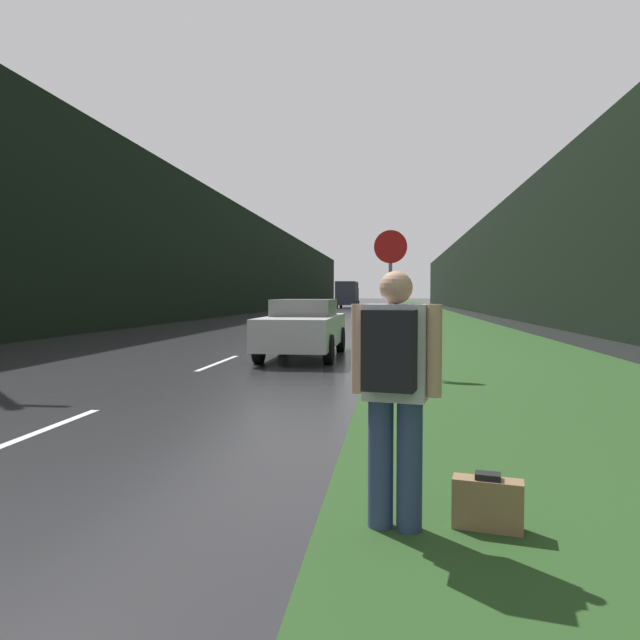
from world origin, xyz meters
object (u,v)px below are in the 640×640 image
(stop_sign, at_px, (390,287))
(delivery_truck, at_px, (348,294))
(suitcase, at_px, (488,505))
(car_passing_near, at_px, (304,327))
(hitchhiker_with_backpack, at_px, (394,384))

(stop_sign, bearing_deg, delivery_truck, 95.40)
(suitcase, distance_m, car_passing_near, 10.89)
(delivery_truck, bearing_deg, hitchhiker_with_backpack, -85.14)
(hitchhiker_with_backpack, distance_m, delivery_truck, 68.27)
(suitcase, height_order, delivery_truck, delivery_truck)
(stop_sign, bearing_deg, suitcase, -84.78)
(stop_sign, xyz_separation_m, delivery_truck, (-5.71, 60.38, 0.01))
(suitcase, xyz_separation_m, delivery_truck, (-6.40, 67.92, 1.56))
(hitchhiker_with_backpack, relative_size, car_passing_near, 0.37)
(delivery_truck, bearing_deg, stop_sign, -84.60)
(stop_sign, height_order, delivery_truck, delivery_truck)
(hitchhiker_with_backpack, relative_size, suitcase, 3.64)
(suitcase, distance_m, delivery_truck, 68.24)
(stop_sign, relative_size, hitchhiker_with_backpack, 1.65)
(car_passing_near, distance_m, delivery_truck, 57.56)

